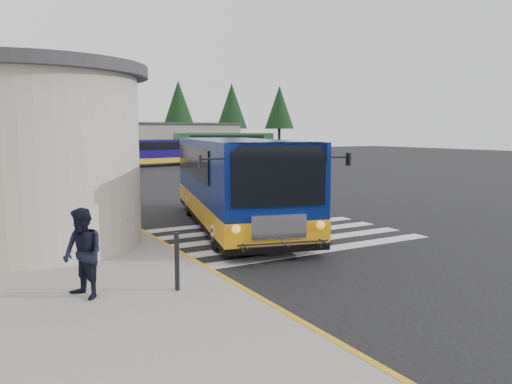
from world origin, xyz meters
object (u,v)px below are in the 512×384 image
pedestrian_a (122,218)px  far_bus_b (224,146)px  transit_bus (236,186)px  far_bus_a (160,151)px  pedestrian_b (83,254)px  bollard (177,262)px

pedestrian_a → far_bus_b: (20.00, 34.75, 0.72)m
transit_bus → far_bus_a: transit_bus is taller
pedestrian_a → far_bus_b: far_bus_b is taller
pedestrian_b → far_bus_a: size_ratio=0.20×
transit_bus → far_bus_b: (15.62, 32.78, 0.29)m
transit_bus → pedestrian_a: bearing=-140.8°
bollard → far_bus_a: (12.12, 36.19, 0.66)m
bollard → far_bus_b: bearing=62.7°
far_bus_b → pedestrian_b: bearing=159.6°
pedestrian_b → pedestrian_a: bearing=132.0°
pedestrian_b → transit_bus: bearing=109.2°
pedestrian_b → far_bus_a: (13.78, 35.77, 0.39)m
bollard → pedestrian_b: bearing=166.0°
pedestrian_a → pedestrian_b: size_ratio=0.99×
pedestrian_a → bollard: 3.85m
pedestrian_a → pedestrian_b: (-1.62, -3.43, 0.01)m
pedestrian_a → transit_bus: bearing=-72.0°
pedestrian_b → far_bus_b: 43.88m
pedestrian_b → bollard: pedestrian_b is taller
bollard → far_bus_a: far_bus_a is taller
far_bus_b → transit_bus: bearing=163.7°
pedestrian_b → far_bus_b: size_ratio=0.16×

